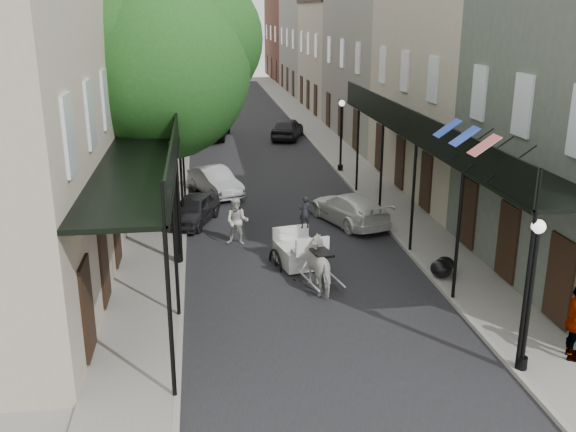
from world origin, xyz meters
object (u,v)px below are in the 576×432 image
object	(u,v)px
lamppost_right_near	(530,294)
pedestrian_walking	(237,221)
pedestrian_sidewalk_left	(139,199)
pedestrian_sidewalk_right	(576,322)
carriage	(295,234)
car_left_mid	(215,181)
tree_near	(170,60)
tree_far	(179,54)
lamppost_right_far	(341,134)
car_left_far	(209,128)
lamppost_left	(176,207)
car_right_far	(287,128)
car_right_near	(349,209)
car_left_near	(193,210)
horse	(323,266)

from	to	relation	value
lamppost_right_near	pedestrian_walking	bearing A→B (deg)	122.05
pedestrian_sidewalk_left	pedestrian_sidewalk_right	world-z (taller)	pedestrian_sidewalk_right
lamppost_right_near	carriage	bearing A→B (deg)	118.84
car_left_mid	tree_near	bearing A→B (deg)	-132.17
tree_far	lamppost_right_far	xyz separation A→B (m)	(8.35, -6.18, -3.79)
tree_far	car_left_far	bearing A→B (deg)	69.39
lamppost_right_far	pedestrian_sidewalk_right	distance (m)	19.80
lamppost_left	lamppost_right_far	world-z (taller)	same
tree_far	car_right_far	size ratio (longest dim) A/B	2.04
lamppost_left	pedestrian_sidewalk_left	size ratio (longest dim) A/B	2.48
tree_near	lamppost_right_far	distance (m)	12.24
carriage	car_right_far	world-z (taller)	carriage
lamppost_right_far	pedestrian_walking	world-z (taller)	lamppost_right_far
pedestrian_sidewalk_left	pedestrian_sidewalk_right	distance (m)	17.29
pedestrian_sidewalk_left	car_right_far	bearing A→B (deg)	-154.80
lamppost_right_near	pedestrian_walking	xyz separation A→B (m)	(-6.10, 9.74, -1.17)
pedestrian_sidewalk_right	car_right_far	bearing A→B (deg)	29.38
carriage	pedestrian_walking	xyz separation A→B (m)	(-1.84, 2.01, -0.12)
lamppost_right_far	car_right_near	bearing A→B (deg)	-100.11
lamppost_right_far	car_right_far	distance (m)	9.90
tree_near	carriage	world-z (taller)	tree_near
car_left_mid	car_right_near	size ratio (longest dim) A/B	0.89
tree_near	car_left_mid	world-z (taller)	tree_near
tree_far	car_left_near	xyz separation A→B (m)	(0.65, -13.78, -5.25)
lamppost_left	carriage	world-z (taller)	lamppost_left
car_right_near	tree_near	bearing A→B (deg)	-23.95
horse	pedestrian_walking	distance (m)	4.95
pedestrian_sidewalk_left	car_left_mid	world-z (taller)	pedestrian_sidewalk_left
lamppost_right_near	carriage	world-z (taller)	lamppost_right_near
tree_near	carriage	bearing A→B (deg)	-47.72
lamppost_left	car_left_near	xyz separation A→B (m)	(0.50, 4.40, -1.46)
lamppost_left	pedestrian_walking	distance (m)	2.97
lamppost_right_near	car_left_far	xyz separation A→B (m)	(-6.70, 30.55, -1.32)
car_left_mid	car_left_far	size ratio (longest dim) A/B	0.73
tree_far	pedestrian_sidewalk_right	world-z (taller)	tree_far
lamppost_left	car_left_mid	distance (m)	8.87
tree_far	horse	world-z (taller)	tree_far
car_right_far	carriage	bearing A→B (deg)	101.29
pedestrian_walking	lamppost_left	bearing A→B (deg)	-124.43
tree_near	car_right_far	size ratio (longest dim) A/B	2.29
carriage	car_left_mid	size ratio (longest dim) A/B	0.68
horse	tree_near	bearing A→B (deg)	-68.33
tree_far	car_right_far	bearing A→B (deg)	27.19
tree_near	lamppost_right_far	size ratio (longest dim) A/B	2.60
lamppost_right_near	lamppost_right_far	bearing A→B (deg)	90.00
pedestrian_walking	car_left_far	xyz separation A→B (m)	(-0.60, 20.81, -0.16)
horse	lamppost_right_near	bearing A→B (deg)	112.79
lamppost_right_near	pedestrian_sidewalk_right	bearing A→B (deg)	11.00
pedestrian_sidewalk_left	tree_near	bearing A→B (deg)	106.54
car_left_mid	pedestrian_sidewalk_left	bearing A→B (deg)	-156.65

